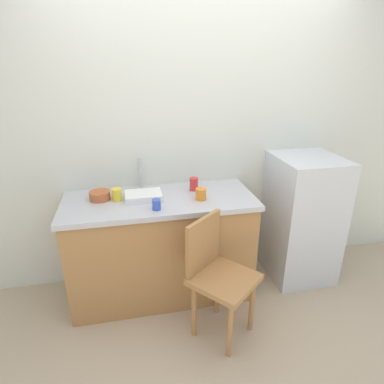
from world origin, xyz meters
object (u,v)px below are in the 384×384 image
object	(u,v)px
refrigerator	(302,218)
cup_blue	(156,204)
chair	(217,273)
cup_yellow	(117,194)
cup_red	(194,184)
cup_orange	(201,194)
dish_tray	(143,196)
terracotta_bowl	(100,196)

from	to	relation	value
refrigerator	cup_blue	size ratio (longest dim) A/B	14.38
chair	cup_yellow	world-z (taller)	cup_yellow
refrigerator	cup_red	world-z (taller)	refrigerator
cup_red	cup_blue	xyz separation A→B (m)	(-0.34, -0.31, -0.01)
cup_orange	cup_yellow	xyz separation A→B (m)	(-0.63, 0.12, 0.00)
cup_red	cup_yellow	world-z (taller)	cup_red
dish_tray	cup_orange	size ratio (longest dim) A/B	3.14
cup_yellow	dish_tray	bearing A→B (deg)	-6.17
cup_red	refrigerator	bearing A→B (deg)	-5.61
chair	cup_blue	bearing A→B (deg)	99.20
chair	dish_tray	size ratio (longest dim) A/B	3.18
cup_orange	cup_blue	bearing A→B (deg)	-162.60
refrigerator	cup_yellow	xyz separation A→B (m)	(-1.59, 0.02, 0.36)
cup_orange	dish_tray	bearing A→B (deg)	166.83
dish_tray	cup_blue	size ratio (longest dim) A/B	3.57
cup_yellow	terracotta_bowl	bearing A→B (deg)	164.00
dish_tray	cup_orange	world-z (taller)	cup_orange
refrigerator	cup_red	bearing A→B (deg)	174.39
chair	cup_yellow	distance (m)	0.96
chair	terracotta_bowl	distance (m)	1.06
refrigerator	cup_yellow	world-z (taller)	refrigerator
refrigerator	chair	world-z (taller)	refrigerator
terracotta_bowl	cup_blue	bearing A→B (deg)	-33.58
terracotta_bowl	cup_blue	world-z (taller)	cup_blue
cup_orange	cup_red	size ratio (longest dim) A/B	0.82
dish_tray	cup_yellow	distance (m)	0.20
dish_tray	refrigerator	bearing A→B (deg)	0.09
chair	cup_yellow	size ratio (longest dim) A/B	9.61
dish_tray	cup_orange	xyz separation A→B (m)	(0.43, -0.10, 0.02)
dish_tray	cup_red	xyz separation A→B (m)	(0.42, 0.10, 0.03)
dish_tray	terracotta_bowl	world-z (taller)	terracotta_bowl
refrigerator	cup_orange	size ratio (longest dim) A/B	12.67
chair	dish_tray	xyz separation A→B (m)	(-0.45, 0.53, 0.40)
dish_tray	terracotta_bowl	distance (m)	0.33
cup_blue	refrigerator	bearing A→B (deg)	9.28
chair	cup_yellow	bearing A→B (deg)	99.52
dish_tray	cup_red	distance (m)	0.43
cup_yellow	chair	bearing A→B (deg)	-40.38
cup_yellow	cup_blue	size ratio (longest dim) A/B	1.18
cup_orange	cup_blue	size ratio (longest dim) A/B	1.14
terracotta_bowl	cup_blue	xyz separation A→B (m)	(0.41, -0.27, 0.01)
chair	dish_tray	bearing A→B (deg)	90.18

